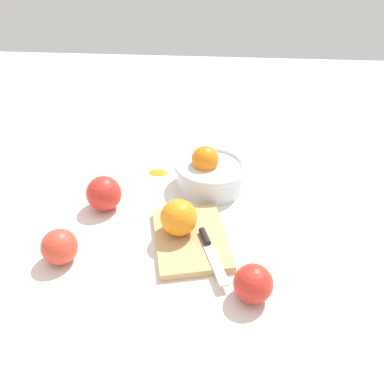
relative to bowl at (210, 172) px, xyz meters
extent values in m
plane|color=silver|center=(0.11, -0.09, -0.04)|extent=(2.40, 2.40, 0.00)
cylinder|color=silver|center=(0.00, 0.00, -0.01)|extent=(0.17, 0.17, 0.06)
torus|color=silver|center=(0.00, 0.00, 0.02)|extent=(0.18, 0.18, 0.02)
sphere|color=orange|center=(0.00, -0.01, 0.03)|extent=(0.07, 0.07, 0.07)
cube|color=tan|center=(0.21, -0.03, -0.03)|extent=(0.23, 0.19, 0.02)
sphere|color=orange|center=(0.20, -0.06, 0.01)|extent=(0.08, 0.08, 0.08)
cube|color=silver|center=(0.29, 0.03, -0.02)|extent=(0.11, 0.06, 0.00)
cylinder|color=black|center=(0.22, 0.00, -0.02)|extent=(0.05, 0.03, 0.01)
sphere|color=#D6422D|center=(0.29, -0.28, -0.01)|extent=(0.07, 0.07, 0.07)
sphere|color=red|center=(0.35, 0.09, -0.01)|extent=(0.07, 0.07, 0.07)
sphere|color=red|center=(0.11, -0.24, 0.00)|extent=(0.08, 0.08, 0.08)
ellipsoid|color=orange|center=(-0.05, -0.14, -0.04)|extent=(0.04, 0.05, 0.01)
camera|label=1|loc=(0.85, 0.02, 0.54)|focal=37.73mm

